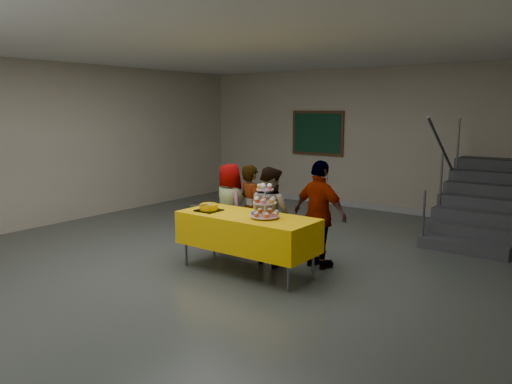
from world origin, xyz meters
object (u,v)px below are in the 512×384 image
(schoolchild_a, at_px, (229,207))
(schoolchild_d, at_px, (320,215))
(schoolchild_b, at_px, (251,209))
(noticeboard, at_px, (317,133))
(staircase, at_px, (486,207))
(schoolchild_c, at_px, (270,215))
(cupcake_stand, at_px, (265,204))
(bake_table, at_px, (247,231))
(bear_cake, at_px, (209,207))

(schoolchild_a, xyz_separation_m, schoolchild_d, (1.52, 0.07, 0.07))
(schoolchild_a, xyz_separation_m, schoolchild_b, (0.33, 0.11, -0.00))
(noticeboard, bearing_deg, schoolchild_d, -59.76)
(schoolchild_a, xyz_separation_m, staircase, (2.92, 3.37, -0.18))
(schoolchild_a, relative_size, schoolchild_c, 0.98)
(cupcake_stand, height_order, schoolchild_d, schoolchild_d)
(schoolchild_d, xyz_separation_m, noticeboard, (-2.41, 4.13, 0.86))
(schoolchild_c, distance_m, schoolchild_d, 0.70)
(noticeboard, bearing_deg, schoolchild_b, -73.42)
(bake_table, height_order, schoolchild_d, schoolchild_d)
(bake_table, distance_m, bear_cake, 0.65)
(cupcake_stand, relative_size, schoolchild_c, 0.33)
(staircase, bearing_deg, schoolchild_d, -113.09)
(bake_table, bearing_deg, staircase, 62.80)
(bear_cake, height_order, schoolchild_d, schoolchild_d)
(schoolchild_b, bearing_deg, noticeboard, -49.31)
(bear_cake, bearing_deg, schoolchild_a, 109.45)
(schoolchild_d, relative_size, staircase, 0.61)
(cupcake_stand, bearing_deg, bear_cake, -174.46)
(schoolchild_d, bearing_deg, staircase, -103.44)
(bake_table, xyz_separation_m, cupcake_stand, (0.30, -0.01, 0.40))
(noticeboard, bearing_deg, staircase, -12.38)
(bake_table, xyz_separation_m, bear_cake, (-0.58, -0.10, 0.27))
(noticeboard, bearing_deg, bake_table, -70.37)
(schoolchild_c, relative_size, staircase, 0.57)
(bake_table, distance_m, cupcake_stand, 0.49)
(bake_table, relative_size, bear_cake, 5.25)
(bear_cake, bearing_deg, schoolchild_c, 45.38)
(bake_table, bearing_deg, bear_cake, -170.67)
(bake_table, bearing_deg, schoolchild_c, 88.26)
(cupcake_stand, distance_m, noticeboard, 5.32)
(schoolchild_b, distance_m, staircase, 4.17)
(bake_table, distance_m, schoolchild_c, 0.52)
(bear_cake, bearing_deg, staircase, 57.26)
(schoolchild_b, height_order, schoolchild_d, schoolchild_d)
(bake_table, xyz_separation_m, schoolchild_c, (0.02, 0.51, 0.12))
(noticeboard, bearing_deg, bear_cake, -76.90)
(schoolchild_c, bearing_deg, schoolchild_a, 2.09)
(schoolchild_a, bearing_deg, bear_cake, 133.64)
(bake_table, relative_size, schoolchild_d, 1.28)
(bake_table, relative_size, staircase, 0.78)
(cupcake_stand, relative_size, schoolchild_b, 0.34)
(schoolchild_a, bearing_deg, cupcake_stand, 173.65)
(bear_cake, xyz_separation_m, noticeboard, (-1.16, 4.96, 0.77))
(staircase, bearing_deg, bear_cake, -122.74)
(bake_table, distance_m, noticeboard, 5.27)
(noticeboard, bearing_deg, schoolchild_a, -78.09)
(bake_table, xyz_separation_m, noticeboard, (-1.74, 4.87, 1.04))
(schoolchild_b, bearing_deg, schoolchild_d, -157.39)
(schoolchild_d, height_order, noticeboard, noticeboard)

